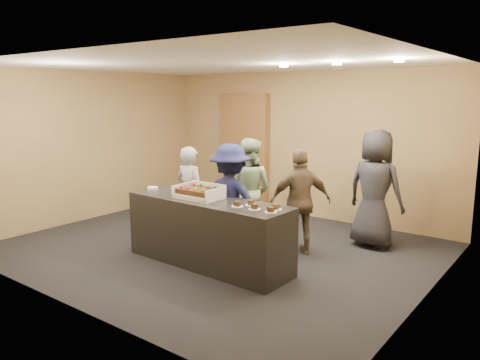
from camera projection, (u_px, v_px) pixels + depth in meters
The scene contains 17 objects.
room at pixel (217, 159), 6.81m from camera, with size 6.04×6.00×2.70m.
serving_counter at pixel (208, 232), 6.29m from camera, with size 2.40×0.70×0.90m, color black.
storage_cabinet at pixel (245, 151), 9.49m from camera, with size 1.05×0.15×2.31m, color brown.
cake_box at pixel (200, 195), 6.31m from camera, with size 0.62×0.43×0.18m.
sheet_cake at pixel (199, 191), 6.28m from camera, with size 0.53×0.36×0.11m.
plate_stack at pixel (153, 188), 6.86m from camera, with size 0.15×0.15×0.04m, color white.
slice_a at pixel (237, 205), 5.81m from camera, with size 0.15×0.15×0.07m.
slice_b at pixel (251, 203), 5.88m from camera, with size 0.15×0.15×0.07m.
slice_c at pixel (255, 208), 5.67m from camera, with size 0.15×0.15×0.07m.
slice_d at pixel (276, 208), 5.65m from camera, with size 0.15×0.15×0.07m.
slice_e at pixel (271, 211), 5.52m from camera, with size 0.15×0.15×0.07m.
person_server_grey at pixel (190, 194), 7.30m from camera, with size 0.54×0.36×1.49m, color #99999E.
person_sage_man at pixel (248, 190), 7.28m from camera, with size 0.79×0.61×1.62m, color #96AD7F.
person_navy_man at pixel (230, 201), 6.56m from camera, with size 1.04×0.60×1.61m, color #171A43.
person_brown_extra at pixel (300, 202), 6.67m from camera, with size 0.90×0.37×1.53m, color brown.
person_dark_suit at pixel (375, 189), 6.98m from camera, with size 0.87×0.56×1.77m, color black.
ceiling_spotlights at pixel (337, 63), 6.02m from camera, with size 1.72×0.12×0.03m.
Camera 1 is at (4.33, -5.20, 2.27)m, focal length 35.00 mm.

